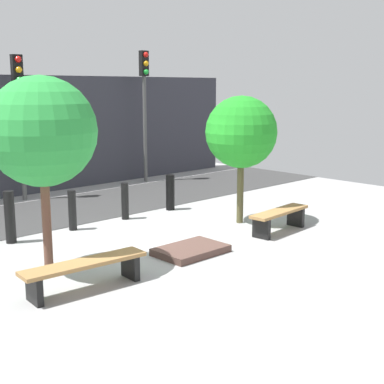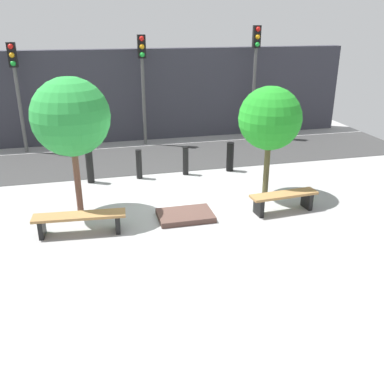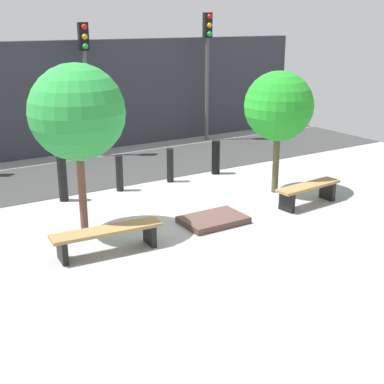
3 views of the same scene
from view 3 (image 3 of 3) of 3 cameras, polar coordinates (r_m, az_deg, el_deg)
The scene contains 14 objects.
ground_plane at distance 11.42m, azimuth 0.37°, elevation -2.27°, with size 18.00×18.00×0.00m, color #9A9A9A.
road_strip at distance 14.86m, azimuth -8.13°, elevation 2.41°, with size 18.00×3.09×0.01m, color #363636.
building_facade at distance 16.97m, azimuth -12.17°, elevation 9.90°, with size 16.20×0.50×3.36m, color #33333D.
bench_left at distance 9.53m, azimuth -9.03°, elevation -4.56°, with size 2.00×0.57×0.45m.
bench_right at distance 12.08m, azimuth 12.29°, elevation 0.16°, with size 1.71×0.52×0.47m.
planter_bed at distance 10.86m, azimuth 2.29°, elevation -2.99°, with size 1.28×0.87×0.13m, color #503831.
tree_behind_left_bench at distance 9.99m, azimuth -12.16°, elevation 8.26°, with size 1.77×1.77×3.23m.
tree_behind_right_bench at distance 12.49m, azimuth 9.23°, elevation 8.99°, with size 1.59×1.59×2.85m.
bollard_far_left at distance 12.38m, azimuth -13.64°, elevation 1.39°, with size 0.20×0.20×1.05m, color black.
bollard_left at distance 12.89m, azimuth -7.74°, elevation 1.99°, with size 0.17×0.17×0.87m, color black.
bollard_center at distance 13.50m, azimuth -2.35°, elevation 2.85°, with size 0.17×0.17×0.86m, color black.
bollard_right at distance 14.22m, azimuth 2.55°, elevation 3.69°, with size 0.22×0.22×0.89m, color black.
traffic_light_mid_west at distance 16.07m, azimuth -11.32°, elevation 13.05°, with size 0.28×0.27×3.86m.
traffic_light_mid_east at distance 18.01m, azimuth 1.66°, elevation 14.44°, with size 0.28×0.27×4.14m.
Camera 3 is at (-5.75, -9.03, 3.96)m, focal length 50.00 mm.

